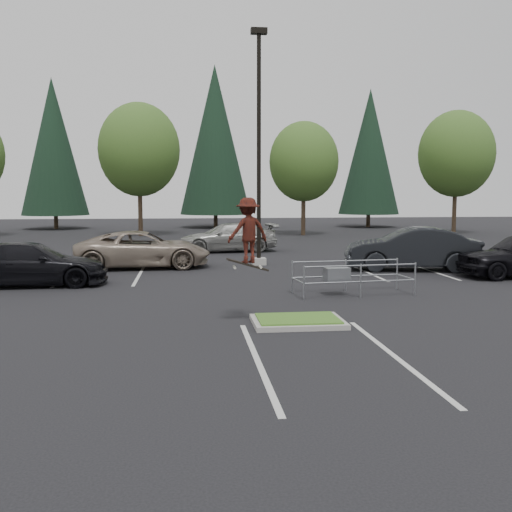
{
  "coord_description": "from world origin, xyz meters",
  "views": [
    {
      "loc": [
        -2.67,
        -14.07,
        3.19
      ],
      "look_at": [
        -0.85,
        1.5,
        1.52
      ],
      "focal_mm": 42.0,
      "sensor_mm": 36.0,
      "label": 1
    }
  ],
  "objects": [
    {
      "name": "grass_median",
      "position": [
        0.0,
        0.0,
        0.08
      ],
      "size": [
        2.2,
        1.6,
        0.16
      ],
      "color": "#99958E",
      "rests_on": "ground"
    },
    {
      "name": "cart_corral",
      "position": [
        2.09,
        3.96,
        0.65
      ],
      "size": [
        3.75,
        1.67,
        1.03
      ],
      "rotation": [
        0.0,
        0.0,
        0.1
      ],
      "color": "gray",
      "rests_on": "ground"
    },
    {
      "name": "skateboarder",
      "position": [
        -1.2,
        0.28,
        2.26
      ],
      "size": [
        1.16,
        0.89,
        1.79
      ],
      "rotation": [
        0.0,
        0.0,
        3.48
      ],
      "color": "black",
      "rests_on": "ground"
    },
    {
      "name": "ground",
      "position": [
        0.0,
        0.0,
        0.0
      ],
      "size": [
        120.0,
        120.0,
        0.0
      ],
      "primitive_type": "plane",
      "color": "black",
      "rests_on": "ground"
    },
    {
      "name": "decid_d",
      "position": [
        17.99,
        30.33,
        5.91
      ],
      "size": [
        5.76,
        5.76,
        9.43
      ],
      "color": "#38281C",
      "rests_on": "ground"
    },
    {
      "name": "stall_lines",
      "position": [
        -1.35,
        6.02,
        0.0
      ],
      "size": [
        22.62,
        17.6,
        0.01
      ],
      "color": "beige",
      "rests_on": "ground"
    },
    {
      "name": "car_l_tan",
      "position": [
        -4.5,
        11.5,
        0.78
      ],
      "size": [
        5.76,
        2.88,
        1.57
      ],
      "primitive_type": "imported",
      "rotation": [
        0.0,
        0.0,
        1.62
      ],
      "color": "gray",
      "rests_on": "ground"
    },
    {
      "name": "car_far_silver",
      "position": [
        -0.44,
        18.0,
        0.77
      ],
      "size": [
        5.54,
        2.76,
        1.55
      ],
      "primitive_type": "imported",
      "rotation": [
        0.0,
        0.0,
        4.83
      ],
      "color": "#979792",
      "rests_on": "ground"
    },
    {
      "name": "car_l_black",
      "position": [
        -8.0,
        7.0,
        0.75
      ],
      "size": [
        5.23,
        2.32,
        1.49
      ],
      "primitive_type": "imported",
      "rotation": [
        0.0,
        0.0,
        1.62
      ],
      "color": "black",
      "rests_on": "ground"
    },
    {
      "name": "decid_c",
      "position": [
        5.99,
        29.83,
        5.25
      ],
      "size": [
        5.12,
        5.12,
        8.38
      ],
      "color": "#38281C",
      "rests_on": "ground"
    },
    {
      "name": "conif_b",
      "position": [
        0.0,
        40.5,
        7.85
      ],
      "size": [
        6.38,
        6.38,
        14.5
      ],
      "color": "#38281C",
      "rests_on": "ground"
    },
    {
      "name": "conif_a",
      "position": [
        -14.0,
        40.0,
        7.1
      ],
      "size": [
        5.72,
        5.72,
        13.0
      ],
      "color": "#38281C",
      "rests_on": "ground"
    },
    {
      "name": "light_pole",
      "position": [
        0.5,
        12.0,
        4.56
      ],
      "size": [
        0.7,
        0.6,
        10.12
      ],
      "color": "#99958E",
      "rests_on": "ground"
    },
    {
      "name": "car_r_charc",
      "position": [
        6.5,
        9.43,
        0.88
      ],
      "size": [
        5.62,
        2.91,
        1.76
      ],
      "primitive_type": "imported",
      "rotation": [
        0.0,
        0.0,
        4.51
      ],
      "color": "black",
      "rests_on": "ground"
    },
    {
      "name": "conif_c",
      "position": [
        14.0,
        39.5,
        6.85
      ],
      "size": [
        5.5,
        5.5,
        12.5
      ],
      "color": "#38281C",
      "rests_on": "ground"
    },
    {
      "name": "decid_b",
      "position": [
        -6.01,
        30.53,
        6.04
      ],
      "size": [
        5.89,
        5.89,
        9.64
      ],
      "color": "#38281C",
      "rests_on": "ground"
    }
  ]
}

